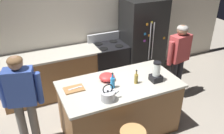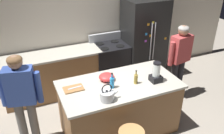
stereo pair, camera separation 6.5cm
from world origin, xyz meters
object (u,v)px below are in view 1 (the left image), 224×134
Objects in this scene: mixing_bowl at (107,77)px; person_by_sink_right at (179,56)px; kitchen_island at (119,107)px; tea_kettle at (108,96)px; refrigerator at (142,40)px; bottle_soda at (113,82)px; bottle_vinegar at (136,78)px; person_by_island_left at (22,96)px; cutting_board at (74,89)px; chef_knife at (75,88)px; blender_appliance at (156,73)px; stove_range at (109,64)px.

person_by_sink_right is at bearing 8.55° from mixing_bowl.
tea_kettle reaches higher than kitchen_island.
mixing_bowl is (-1.46, -1.32, 0.06)m from refrigerator.
person_by_sink_right is at bearing 16.51° from bottle_soda.
bottle_vinegar is (0.39, -0.04, -0.01)m from bottle_soda.
tea_kettle is (1.10, -0.58, 0.05)m from person_by_island_left.
person_by_sink_right is 5.28× the size of cutting_board.
chef_knife is (-0.69, 0.13, 0.49)m from kitchen_island.
person_by_island_left is 1.72m from bottle_vinegar.
cutting_board is at bearing 169.91° from kitchen_island.
refrigerator reaches higher than person_by_island_left.
blender_appliance is (0.56, -0.17, 0.61)m from kitchen_island.
bottle_soda reaches higher than chef_knife.
tea_kettle is 0.59m from cutting_board.
chef_knife reaches higher than kitchen_island.
refrigerator is 1.93m from bottle_vinegar.
person_by_sink_right reaches higher than bottle_soda.
bottle_vinegar is at bearing 168.15° from blender_appliance.
stove_range is 3.75× the size of cutting_board.
bottle_soda is 0.34m from tea_kettle.
cutting_board is (-0.57, -0.05, -0.05)m from mixing_bowl.
blender_appliance reaches higher than chef_knife.
tea_kettle is at bearing -157.61° from person_by_sink_right.
bottle_soda is 0.25m from mixing_bowl.
refrigerator is 2.15m from bottle_soda.
person_by_island_left reaches higher than blender_appliance.
bottle_soda is at bearing -163.49° from person_by_sink_right.
bottle_soda is (-1.66, -0.49, 0.08)m from person_by_sink_right.
kitchen_island is at bearing 21.95° from bottle_soda.
refrigerator reaches higher than mixing_bowl.
person_by_sink_right is at bearing 7.75° from cutting_board.
kitchen_island is 7.47× the size of bottle_soda.
tea_kettle is 1.25× the size of chef_knife.
cutting_board is (-1.27, 0.29, -0.13)m from blender_appliance.
person_by_island_left is 4.75× the size of blender_appliance.
refrigerator is at bearing 55.99° from bottle_vinegar.
mixing_bowl is at bearing 68.18° from tea_kettle.
person_by_island_left reaches higher than tea_kettle.
person_by_sink_right is 1.12m from blender_appliance.
kitchen_island is at bearing -107.44° from stove_range.
tea_kettle is at bearing -27.79° from person_by_island_left.
blender_appliance is at bearing -16.64° from kitchen_island.
person_by_sink_right reaches higher than chef_knife.
person_by_island_left is at bearing 152.21° from tea_kettle.
bottle_soda is at bearing 54.33° from tea_kettle.
tea_kettle is (-0.91, -0.17, -0.06)m from blender_appliance.
refrigerator is at bearing 29.71° from chef_knife.
tea_kettle is at bearing -111.82° from mixing_bowl.
blender_appliance is at bearing -13.02° from cutting_board.
bottle_soda is at bearing -133.27° from refrigerator.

